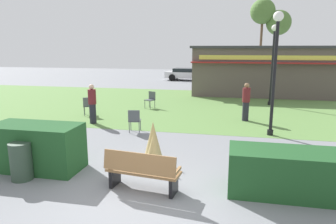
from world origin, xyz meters
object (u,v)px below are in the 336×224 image
cafe_chair_west (151,98)px  tree_left_bg (279,23)px  food_kiosk (261,70)px  person_standing (92,104)px  lamppost_far (273,56)px  parked_car_west_slot (187,74)px  parked_car_east_slot (297,76)px  parked_car_center_slot (241,75)px  park_bench (142,171)px  lamppost_mid (275,60)px  person_strolling (246,102)px  tree_right_bg (263,12)px  trash_bin (21,161)px  cafe_chair_center (134,119)px  cafe_chair_east (88,105)px

cafe_chair_west → tree_left_bg: 24.70m
food_kiosk → person_standing: food_kiosk is taller
lamppost_far → person_standing: bearing=-142.5°
parked_car_west_slot → parked_car_east_slot: size_ratio=0.99×
cafe_chair_west → tree_left_bg: size_ratio=0.12×
lamppost_far → parked_car_west_slot: size_ratio=1.03×
parked_car_center_slot → parked_car_east_slot: 5.12m
cafe_chair_west → parked_car_west_slot: parked_car_west_slot is taller
lamppost_far → parked_car_center_slot: size_ratio=1.05×
parked_car_west_slot → park_bench: bearing=-84.0°
lamppost_mid → parked_car_center_slot: size_ratio=1.05×
person_strolling → tree_right_bg: (2.49, 24.00, 6.31)m
parked_car_east_slot → tree_left_bg: tree_left_bg is taller
parked_car_center_slot → tree_left_bg: size_ratio=0.57×
person_standing → parked_car_east_slot: 22.00m
lamppost_far → trash_bin: 13.98m
parked_car_east_slot → food_kiosk: bearing=-115.6°
tree_left_bg → park_bench: bearing=-102.2°
tree_right_bg → tree_left_bg: bearing=7.5°
cafe_chair_center → parked_car_center_slot: (4.41, 19.63, 0.12)m
lamppost_mid → parked_car_east_slot: bearing=76.7°
lamppost_mid → tree_left_bg: (3.51, 26.41, 3.19)m
lamppost_far → person_standing: size_ratio=2.62×
cafe_chair_center → person_standing: bearing=155.1°
cafe_chair_center → person_strolling: 5.12m
lamppost_far → tree_right_bg: tree_right_bg is taller
lamppost_far → cafe_chair_east: bearing=-152.2°
cafe_chair_east → person_strolling: size_ratio=0.53×
parked_car_center_slot → tree_right_bg: (2.32, 7.23, 6.52)m
parked_car_west_slot → cafe_chair_east: bearing=-97.4°
parked_car_east_slot → park_bench: bearing=-107.9°
tree_right_bg → person_strolling: bearing=-95.9°
cafe_chair_east → tree_right_bg: tree_right_bg is taller
food_kiosk → person_strolling: (-1.32, -8.48, -0.81)m
person_standing → parked_car_east_slot: bearing=141.7°
cafe_chair_west → tree_right_bg: tree_right_bg is taller
cafe_chair_east → tree_right_bg: bearing=68.0°
cafe_chair_center → person_strolling: bearing=34.0°
lamppost_mid → cafe_chair_center: lamppost_mid is taller
cafe_chair_east → parked_car_center_slot: parked_car_center_slot is taller
parked_car_center_slot → trash_bin: bearing=-103.4°
park_bench → trash_bin: size_ratio=1.87×
parked_car_east_slot → tree_left_bg: 9.22m
cafe_chair_west → cafe_chair_center: same height
park_bench → parked_car_east_slot: parked_car_east_slot is taller
lamppost_mid → tree_right_bg: bearing=86.4°
cafe_chair_center → person_strolling: (4.24, 2.86, 0.33)m
tree_left_bg → lamppost_mid: bearing=-97.6°
park_bench → person_standing: 6.90m
lamppost_mid → food_kiosk: bearing=87.4°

